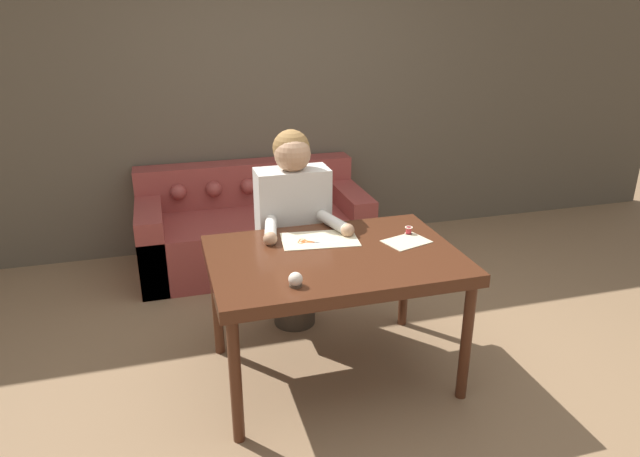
{
  "coord_description": "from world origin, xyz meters",
  "views": [
    {
      "loc": [
        -0.98,
        -2.74,
        2.04
      ],
      "look_at": [
        -0.17,
        0.1,
        0.87
      ],
      "focal_mm": 32.0,
      "sensor_mm": 36.0,
      "label": 1
    }
  ],
  "objects_px": {
    "scissors": "(310,242)",
    "person": "(293,228)",
    "couch": "(253,229)",
    "thread_spool": "(409,231)",
    "dining_table": "(334,266)",
    "pin_cushion": "(296,280)"
  },
  "relations": [
    {
      "from": "person",
      "to": "thread_spool",
      "type": "xyz_separation_m",
      "value": [
        0.59,
        -0.47,
        0.09
      ]
    },
    {
      "from": "couch",
      "to": "person",
      "type": "height_order",
      "value": "person"
    },
    {
      "from": "couch",
      "to": "person",
      "type": "distance_m",
      "value": 1.14
    },
    {
      "from": "couch",
      "to": "thread_spool",
      "type": "xyz_separation_m",
      "value": [
        0.68,
        -1.53,
        0.5
      ]
    },
    {
      "from": "scissors",
      "to": "thread_spool",
      "type": "bearing_deg",
      "value": -3.52
    },
    {
      "from": "couch",
      "to": "scissors",
      "type": "xyz_separation_m",
      "value": [
        0.09,
        -1.5,
        0.48
      ]
    },
    {
      "from": "scissors",
      "to": "person",
      "type": "bearing_deg",
      "value": 89.44
    },
    {
      "from": "scissors",
      "to": "thread_spool",
      "type": "distance_m",
      "value": 0.59
    },
    {
      "from": "dining_table",
      "to": "person",
      "type": "xyz_separation_m",
      "value": [
        -0.08,
        0.62,
        0.0
      ]
    },
    {
      "from": "person",
      "to": "dining_table",
      "type": "bearing_deg",
      "value": -82.45
    },
    {
      "from": "couch",
      "to": "scissors",
      "type": "relative_size",
      "value": 8.55
    },
    {
      "from": "dining_table",
      "to": "scissors",
      "type": "bearing_deg",
      "value": 114.57
    },
    {
      "from": "dining_table",
      "to": "scissors",
      "type": "relative_size",
      "value": 6.34
    },
    {
      "from": "thread_spool",
      "to": "pin_cushion",
      "type": "distance_m",
      "value": 0.92
    },
    {
      "from": "person",
      "to": "scissors",
      "type": "xyz_separation_m",
      "value": [
        -0.0,
        -0.43,
        0.07
      ]
    },
    {
      "from": "dining_table",
      "to": "scissors",
      "type": "distance_m",
      "value": 0.22
    },
    {
      "from": "couch",
      "to": "pin_cushion",
      "type": "height_order",
      "value": "pin_cushion"
    },
    {
      "from": "dining_table",
      "to": "pin_cushion",
      "type": "height_order",
      "value": "pin_cushion"
    },
    {
      "from": "dining_table",
      "to": "couch",
      "type": "bearing_deg",
      "value": 96.01
    },
    {
      "from": "dining_table",
      "to": "pin_cushion",
      "type": "bearing_deg",
      "value": -133.22
    },
    {
      "from": "scissors",
      "to": "thread_spool",
      "type": "relative_size",
      "value": 4.75
    },
    {
      "from": "couch",
      "to": "person",
      "type": "xyz_separation_m",
      "value": [
        0.1,
        -1.07,
        0.41
      ]
    }
  ]
}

